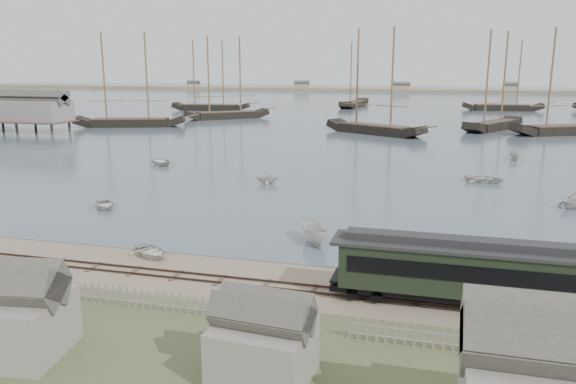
# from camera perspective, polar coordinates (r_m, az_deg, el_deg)

# --- Properties ---
(ground) EXTENTS (600.00, 600.00, 0.00)m
(ground) POSITION_cam_1_polar(r_m,az_deg,el_deg) (36.39, 0.18, -8.46)
(ground) COLOR tan
(ground) RESTS_ON ground
(harbor_water) EXTENTS (600.00, 336.00, 0.06)m
(harbor_water) POSITION_cam_1_polar(r_m,az_deg,el_deg) (203.38, 12.70, 8.83)
(harbor_water) COLOR #435160
(harbor_water) RESTS_ON ground
(rail_track) EXTENTS (120.00, 1.80, 0.16)m
(rail_track) POSITION_cam_1_polar(r_m,az_deg,el_deg) (34.58, -0.68, -9.57)
(rail_track) COLOR #37241E
(rail_track) RESTS_ON ground
(picket_fence_west) EXTENTS (19.00, 0.10, 1.20)m
(picket_fence_west) POSITION_cam_1_polar(r_m,az_deg,el_deg) (32.70, -14.42, -11.44)
(picket_fence_west) COLOR gray
(picket_fence_west) RESTS_ON ground
(picket_fence_east) EXTENTS (15.00, 0.10, 1.20)m
(picket_fence_east) POSITION_cam_1_polar(r_m,az_deg,el_deg) (28.78, 21.67, -15.50)
(picket_fence_east) COLOR gray
(picket_fence_east) RESTS_ON ground
(shed_left) EXTENTS (5.00, 4.00, 4.10)m
(shed_left) POSITION_cam_1_polar(r_m,az_deg,el_deg) (30.25, -26.17, -14.50)
(shed_left) COLOR gray
(shed_left) RESTS_ON ground
(shed_mid) EXTENTS (4.00, 3.50, 3.60)m
(shed_mid) POSITION_cam_1_polar(r_m,az_deg,el_deg) (25.51, -2.53, -18.40)
(shed_mid) COLOR gray
(shed_mid) RESTS_ON ground
(far_spit) EXTENTS (500.00, 20.00, 1.80)m
(far_spit) POSITION_cam_1_polar(r_m,az_deg,el_deg) (283.21, 13.46, 9.84)
(far_spit) COLOR tan
(far_spit) RESTS_ON ground
(passenger_coach) EXTENTS (14.12, 2.72, 3.43)m
(passenger_coach) POSITION_cam_1_polar(r_m,az_deg,el_deg) (32.73, 16.99, -7.49)
(passenger_coach) COLOR black
(passenger_coach) RESTS_ON ground
(beached_dinghy) EXTENTS (3.91, 4.18, 0.71)m
(beached_dinghy) POSITION_cam_1_polar(r_m,az_deg,el_deg) (40.83, -13.74, -5.91)
(beached_dinghy) COLOR silver
(beached_dinghy) RESTS_ON ground
(rowboat_0) EXTENTS (4.14, 4.04, 0.70)m
(rowboat_0) POSITION_cam_1_polar(r_m,az_deg,el_deg) (55.25, -18.15, -1.21)
(rowboat_0) COLOR silver
(rowboat_0) RESTS_ON harbor_water
(rowboat_1) EXTENTS (2.56, 2.88, 1.38)m
(rowboat_1) POSITION_cam_1_polar(r_m,az_deg,el_deg) (63.33, -2.12, 1.49)
(rowboat_1) COLOR silver
(rowboat_1) RESTS_ON harbor_water
(rowboat_2) EXTENTS (4.08, 3.30, 1.51)m
(rowboat_2) POSITION_cam_1_polar(r_m,az_deg,el_deg) (42.31, 2.55, -4.22)
(rowboat_2) COLOR silver
(rowboat_2) RESTS_ON harbor_water
(rowboat_3) EXTENTS (3.74, 4.73, 0.88)m
(rowboat_3) POSITION_cam_1_polar(r_m,az_deg,el_deg) (67.71, 19.33, 1.29)
(rowboat_3) COLOR silver
(rowboat_3) RESTS_ON harbor_water
(rowboat_4) EXTENTS (3.92, 3.97, 1.59)m
(rowboat_4) POSITION_cam_1_polar(r_m,az_deg,el_deg) (58.80, 26.95, -0.71)
(rowboat_4) COLOR silver
(rowboat_4) RESTS_ON harbor_water
(rowboat_6) EXTENTS (5.24, 5.32, 0.90)m
(rowboat_6) POSITION_cam_1_polar(r_m,az_deg,el_deg) (77.45, -12.88, 3.08)
(rowboat_6) COLOR silver
(rowboat_6) RESTS_ON harbor_water
(rowboat_7) EXTENTS (3.33, 2.88, 1.73)m
(rowboat_7) POSITION_cam_1_polar(r_m,az_deg,el_deg) (85.46, 22.02, 3.64)
(rowboat_7) COLOR silver
(rowboat_7) RESTS_ON harbor_water
(schooner_0) EXTENTS (23.69, 12.57, 20.00)m
(schooner_0) POSITION_cam_1_polar(r_m,az_deg,el_deg) (126.26, -15.98, 10.94)
(schooner_0) COLOR black
(schooner_0) RESTS_ON harbor_water
(schooner_1) EXTENTS (19.25, 17.31, 20.00)m
(schooner_1) POSITION_cam_1_polar(r_m,az_deg,el_deg) (140.26, -6.31, 11.49)
(schooner_1) COLOR black
(schooner_1) RESTS_ON harbor_water
(schooner_2) EXTENTS (20.81, 14.84, 20.00)m
(schooner_2) POSITION_cam_1_polar(r_m,az_deg,el_deg) (109.87, 8.94, 11.05)
(schooner_2) COLOR black
(schooner_2) RESTS_ON harbor_water
(schooner_3) EXTENTS (13.81, 19.41, 20.00)m
(schooner_3) POSITION_cam_1_polar(r_m,az_deg,el_deg) (122.96, 20.45, 10.59)
(schooner_3) COLOR black
(schooner_3) RESTS_ON harbor_water
(schooner_4) EXTENTS (23.15, 15.34, 20.00)m
(schooner_4) POSITION_cam_1_polar(r_m,az_deg,el_deg) (120.63, 27.04, 9.98)
(schooner_4) COLOR black
(schooner_4) RESTS_ON harbor_water
(schooner_6) EXTENTS (22.91, 7.71, 20.00)m
(schooner_6) POSITION_cam_1_polar(r_m,az_deg,el_deg) (166.53, -7.95, 11.65)
(schooner_6) COLOR black
(schooner_6) RESTS_ON harbor_water
(schooner_7) EXTENTS (7.38, 21.53, 20.00)m
(schooner_7) POSITION_cam_1_polar(r_m,az_deg,el_deg) (180.00, 6.81, 11.76)
(schooner_7) COLOR black
(schooner_7) RESTS_ON harbor_water
(schooner_8) EXTENTS (22.65, 7.23, 20.00)m
(schooner_8) POSITION_cam_1_polar(r_m,az_deg,el_deg) (175.74, 21.18, 10.98)
(schooner_8) COLOR black
(schooner_8) RESTS_ON harbor_water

